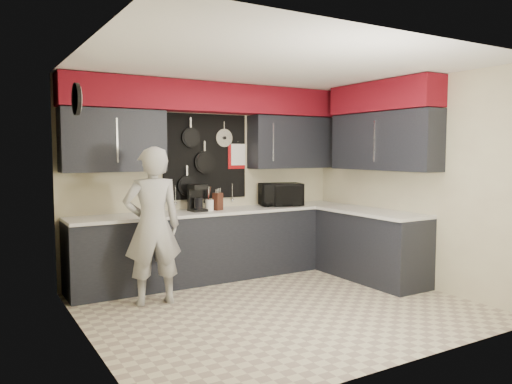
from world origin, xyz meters
TOP-DOWN VIEW (x-y plane):
  - ground at (0.00, 0.00)m, footprint 4.00×4.00m
  - back_wall_assembly at (0.01, 1.60)m, footprint 4.00×0.36m
  - right_wall_assembly at (1.85, 0.26)m, footprint 0.36×3.50m
  - left_wall_assembly at (-1.99, 0.02)m, footprint 0.05×3.50m
  - base_cabinets at (0.49, 1.13)m, footprint 3.95×2.20m
  - microwave at (1.00, 1.46)m, footprint 0.67×0.54m
  - knife_block at (-0.02, 1.43)m, footprint 0.13×0.13m
  - utensil_crock at (-0.15, 1.42)m, footprint 0.11×0.11m
  - coffee_maker at (-0.30, 1.47)m, footprint 0.20×0.24m
  - person at (-1.13, 0.80)m, footprint 0.68×0.49m

SIDE VIEW (x-z plane):
  - ground at x=0.00m, z-range 0.00..0.00m
  - base_cabinets at x=0.49m, z-range 0.00..0.92m
  - person at x=-1.13m, z-range 0.00..1.75m
  - utensil_crock at x=-0.15m, z-range 0.92..1.07m
  - knife_block at x=-0.02m, z-range 0.92..1.15m
  - microwave at x=1.00m, z-range 0.92..1.24m
  - coffee_maker at x=-0.30m, z-range 0.93..1.28m
  - left_wall_assembly at x=-1.99m, z-range 0.03..2.63m
  - right_wall_assembly at x=1.85m, z-range 0.64..3.24m
  - back_wall_assembly at x=0.01m, z-range 0.71..3.31m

